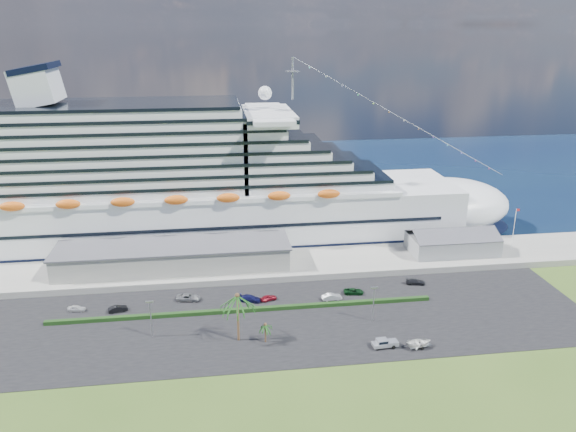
{
  "coord_description": "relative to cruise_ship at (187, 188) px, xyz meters",
  "views": [
    {
      "loc": [
        -13.71,
        -98.99,
        62.59
      ],
      "look_at": [
        4.0,
        30.0,
        18.07
      ],
      "focal_mm": 35.0,
      "sensor_mm": 36.0,
      "label": 1
    }
  ],
  "objects": [
    {
      "name": "asphalt_lot",
      "position": [
        21.53,
        -53.0,
        -16.63
      ],
      "size": [
        140.0,
        38.0,
        0.12
      ],
      "primitive_type": "cube",
      "color": "black",
      "rests_on": "ground"
    },
    {
      "name": "pickup_truck",
      "position": [
        40.93,
        -66.84,
        -15.55
      ],
      "size": [
        5.41,
        2.32,
        1.87
      ],
      "color": "black",
      "rests_on": "asphalt_lot"
    },
    {
      "name": "lamp_post_left",
      "position": [
        -6.47,
        -56.0,
        -11.35
      ],
      "size": [
        1.6,
        0.35,
        8.27
      ],
      "color": "gray",
      "rests_on": "asphalt_lot"
    },
    {
      "name": "water",
      "position": [
        21.53,
        66.0,
        -16.68
      ],
      "size": [
        420.0,
        160.0,
        0.02
      ],
      "primitive_type": "cube",
      "color": "black",
      "rests_on": "ground"
    },
    {
      "name": "flagpole",
      "position": [
        91.57,
        -24.0,
        -8.43
      ],
      "size": [
        1.08,
        0.16,
        12.0
      ],
      "color": "silver",
      "rests_on": "wharf"
    },
    {
      "name": "ground",
      "position": [
        21.53,
        -64.0,
        -16.69
      ],
      "size": [
        420.0,
        420.0,
        0.0
      ],
      "primitive_type": "plane",
      "color": "#36531B",
      "rests_on": "ground"
    },
    {
      "name": "terminal_building",
      "position": [
        -3.47,
        -24.0,
        -11.68
      ],
      "size": [
        61.0,
        15.0,
        6.3
      ],
      "color": "gray",
      "rests_on": "wharf"
    },
    {
      "name": "parked_car_4",
      "position": [
        19.57,
        -43.16,
        -15.9
      ],
      "size": [
        4.27,
        2.92,
        1.35
      ],
      "primitive_type": "imported",
      "rotation": [
        0.0,
        0.0,
        1.94
      ],
      "color": "maroon",
      "rests_on": "asphalt_lot"
    },
    {
      "name": "cruise_ship",
      "position": [
        0.0,
        0.0,
        0.0
      ],
      "size": [
        191.0,
        38.0,
        54.0
      ],
      "color": "silver",
      "rests_on": "ground"
    },
    {
      "name": "boat_trailer",
      "position": [
        47.9,
        -67.93,
        -15.45
      ],
      "size": [
        6.11,
        4.49,
        1.7
      ],
      "color": "gray",
      "rests_on": "asphalt_lot"
    },
    {
      "name": "parked_car_7",
      "position": [
        57.43,
        -39.46,
        -15.88
      ],
      "size": [
        5.1,
        2.93,
        1.39
      ],
      "primitive_type": "imported",
      "rotation": [
        0.0,
        0.0,
        1.36
      ],
      "color": "black",
      "rests_on": "asphalt_lot"
    },
    {
      "name": "palm_short",
      "position": [
        17.03,
        -61.5,
        -13.03
      ],
      "size": [
        3.53,
        3.53,
        4.56
      ],
      "color": "#47301E",
      "rests_on": "ground"
    },
    {
      "name": "port_shed",
      "position": [
        73.53,
        -24.0,
        -12.3
      ],
      "size": [
        24.0,
        12.31,
        7.37
      ],
      "color": "gray",
      "rests_on": "wharf"
    },
    {
      "name": "lamp_post_right",
      "position": [
        41.53,
        -56.0,
        -11.35
      ],
      "size": [
        1.6,
        0.35,
        8.27
      ],
      "color": "gray",
      "rests_on": "asphalt_lot"
    },
    {
      "name": "parked_car_2",
      "position": [
        0.59,
        -40.56,
        -15.79
      ],
      "size": [
        5.98,
        3.46,
        1.57
      ],
      "primitive_type": "imported",
      "rotation": [
        0.0,
        0.0,
        1.41
      ],
      "color": "gray",
      "rests_on": "asphalt_lot"
    },
    {
      "name": "parked_car_3",
      "position": [
        15.14,
        -43.02,
        -15.81
      ],
      "size": [
        5.65,
        3.7,
        1.52
      ],
      "primitive_type": "imported",
      "rotation": [
        0.0,
        0.0,
        1.24
      ],
      "color": "#16174E",
      "rests_on": "asphalt_lot"
    },
    {
      "name": "parked_car_1",
      "position": [
        -15.28,
        -43.92,
        -15.86
      ],
      "size": [
        4.59,
        2.68,
        1.43
      ],
      "primitive_type": "imported",
      "rotation": [
        0.0,
        0.0,
        1.86
      ],
      "color": "black",
      "rests_on": "asphalt_lot"
    },
    {
      "name": "parked_car_6",
      "position": [
        40.57,
        -42.59,
        -15.9
      ],
      "size": [
        5.13,
        2.88,
        1.35
      ],
      "primitive_type": "imported",
      "rotation": [
        0.0,
        0.0,
        1.44
      ],
      "color": "black",
      "rests_on": "asphalt_lot"
    },
    {
      "name": "parked_car_5",
      "position": [
        34.61,
        -44.94,
        -15.8
      ],
      "size": [
        4.82,
        1.99,
        1.55
      ],
      "primitive_type": "imported",
      "rotation": [
        0.0,
        0.0,
        1.64
      ],
      "color": "silver",
      "rests_on": "asphalt_lot"
    },
    {
      "name": "hedge",
      "position": [
        13.53,
        -48.0,
        -16.12
      ],
      "size": [
        88.0,
        1.1,
        0.9
      ],
      "primitive_type": "cube",
      "color": "black",
      "rests_on": "asphalt_lot"
    },
    {
      "name": "wharf",
      "position": [
        21.53,
        -24.0,
        -15.79
      ],
      "size": [
        240.0,
        20.0,
        1.8
      ],
      "primitive_type": "cube",
      "color": "gray",
      "rests_on": "ground"
    },
    {
      "name": "parked_car_0",
      "position": [
        -24.73,
        -42.37,
        -15.9
      ],
      "size": [
        4.19,
        2.2,
        1.36
      ],
      "primitive_type": "imported",
      "rotation": [
        0.0,
        0.0,
        1.42
      ],
      "color": "silver",
      "rests_on": "asphalt_lot"
    },
    {
      "name": "palm_tall",
      "position": [
        11.53,
        -60.0,
        -7.49
      ],
      "size": [
        8.82,
        8.82,
        11.13
      ],
      "color": "#47301E",
      "rests_on": "ground"
    }
  ]
}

